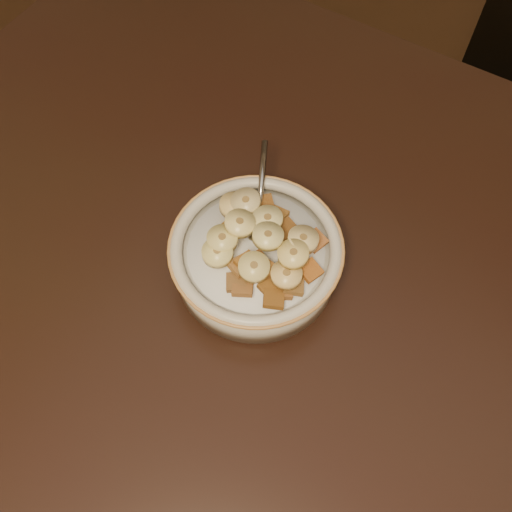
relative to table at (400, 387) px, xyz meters
The scene contains 39 objects.
floor 0.78m from the table, ahead, with size 4.00×4.50×0.10m, color #422816.
table is the anchor object (origin of this frame).
cereal_bowl 0.20m from the table, behind, with size 0.17×0.17×0.04m, color #BDB6A0.
milk 0.20m from the table, behind, with size 0.14×0.14×0.00m, color white.
spoon 0.22m from the table, 164.58° to the left, with size 0.03×0.04×0.01m, color gray.
cereal_square_0 0.15m from the table, behind, with size 0.02×0.02×0.01m, color brown.
cereal_square_1 0.16m from the table, behind, with size 0.02×0.02×0.01m, color brown.
cereal_square_2 0.20m from the table, behind, with size 0.02×0.02×0.01m, color brown.
cereal_square_3 0.23m from the table, 159.69° to the left, with size 0.02×0.02×0.01m, color brown.
cereal_square_4 0.17m from the table, 153.70° to the left, with size 0.02×0.02×0.01m, color brown.
cereal_square_5 0.18m from the table, 163.29° to the left, with size 0.02×0.02×0.01m, color brown.
cereal_square_6 0.19m from the table, behind, with size 0.02×0.02×0.01m, color brown.
cereal_square_7 0.17m from the table, behind, with size 0.02×0.02×0.01m, color olive.
cereal_square_8 0.16m from the table, behind, with size 0.02×0.02×0.01m, color brown.
cereal_square_9 0.20m from the table, 160.05° to the left, with size 0.02×0.02×0.01m, color brown.
cereal_square_10 0.16m from the table, behind, with size 0.02×0.02×0.01m, color brown.
cereal_square_11 0.24m from the table, 158.87° to the left, with size 0.02×0.02×0.01m, color brown.
cereal_square_12 0.16m from the table, behind, with size 0.02×0.02×0.01m, color brown.
cereal_square_13 0.22m from the table, 158.57° to the left, with size 0.02×0.02×0.01m, color olive.
cereal_square_14 0.19m from the table, behind, with size 0.02×0.02×0.01m, color brown.
cereal_square_15 0.19m from the table, behind, with size 0.02×0.02×0.01m, color brown.
cereal_square_16 0.19m from the table, behind, with size 0.02×0.02×0.01m, color brown.
cereal_square_17 0.17m from the table, behind, with size 0.02×0.02×0.01m, color #976222.
cereal_square_18 0.15m from the table, 164.85° to the left, with size 0.02×0.02×0.01m, color #9C561F.
cereal_square_19 0.20m from the table, behind, with size 0.02×0.02×0.01m, color brown.
cereal_square_20 0.18m from the table, 163.70° to the left, with size 0.02×0.02×0.01m, color #945F2C.
cereal_square_21 0.24m from the table, behind, with size 0.02×0.02×0.01m, color brown.
cereal_square_22 0.20m from the table, behind, with size 0.02×0.02×0.01m, color #9D6C36.
banana_slice_0 0.20m from the table, 168.74° to the left, with size 0.03×0.03×0.01m, color beige.
banana_slice_1 0.23m from the table, behind, with size 0.03×0.03×0.01m, color #EFD988.
banana_slice_2 0.25m from the table, 164.19° to the left, with size 0.03×0.03×0.01m, color #CDB688.
banana_slice_3 0.19m from the table, behind, with size 0.03×0.03×0.01m, color #E6C77A.
banana_slice_4 0.23m from the table, behind, with size 0.03×0.03×0.01m, color beige.
banana_slice_5 0.18m from the table, 167.29° to the left, with size 0.03×0.03×0.01m, color #DBB973.
banana_slice_6 0.17m from the table, behind, with size 0.03×0.03×0.01m, color #DFBA6B.
banana_slice_7 0.25m from the table, 166.65° to the left, with size 0.03×0.03×0.01m, color tan.
banana_slice_8 0.18m from the table, 159.97° to the left, with size 0.03×0.03×0.01m, color #C7B881.
banana_slice_9 0.22m from the table, 163.97° to the left, with size 0.03×0.03×0.01m, color beige.
banana_slice_10 0.23m from the table, behind, with size 0.03×0.03×0.01m, color #E7D57B.
Camera 1 is at (-0.04, -0.22, 1.30)m, focal length 40.00 mm.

